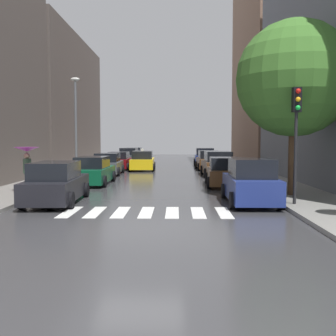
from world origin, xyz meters
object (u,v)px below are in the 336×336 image
at_px(parked_car_right_third, 218,164).
at_px(traffic_light_right_corner, 296,119).
at_px(lamp_post_left, 76,119).
at_px(parked_car_left_nearest, 56,184).
at_px(parked_car_right_nearest, 250,183).
at_px(street_tree_right, 294,79).
at_px(parked_car_left_fifth, 129,157).
at_px(parked_car_left_third, 108,164).
at_px(parked_car_left_fourth, 119,161).
at_px(taxi_midroad, 143,161).
at_px(pedestrian_foreground, 27,158).
at_px(parked_car_right_fifth, 205,157).
at_px(parked_car_right_second, 225,173).
at_px(parked_car_left_second, 93,171).
at_px(parked_car_left_sixth, 134,155).
at_px(parked_car_right_fourth, 209,161).

distance_m(parked_car_right_third, traffic_light_right_corner, 13.69).
distance_m(parked_car_right_third, lamp_post_left, 10.22).
relative_size(parked_car_right_third, traffic_light_right_corner, 1.08).
height_order(parked_car_left_nearest, parked_car_right_nearest, parked_car_right_nearest).
bearing_deg(street_tree_right, parked_car_right_third, 101.01).
xyz_separation_m(street_tree_right, lamp_post_left, (-11.62, 8.75, -1.24)).
relative_size(parked_car_left_fifth, traffic_light_right_corner, 0.95).
relative_size(parked_car_left_third, parked_car_right_nearest, 1.00).
xyz_separation_m(parked_car_left_nearest, parked_car_left_fourth, (-0.10, 18.42, -0.06)).
bearing_deg(taxi_midroad, pedestrian_foreground, 163.77).
height_order(taxi_midroad, traffic_light_right_corner, traffic_light_right_corner).
relative_size(pedestrian_foreground, lamp_post_left, 0.32).
distance_m(parked_car_left_fifth, parked_car_right_fifth, 7.61).
bearing_deg(parked_car_right_second, pedestrian_foreground, 114.10).
height_order(parked_car_left_second, parked_car_left_third, parked_car_left_second).
height_order(parked_car_right_fifth, traffic_light_right_corner, traffic_light_right_corner).
relative_size(parked_car_right_nearest, parked_car_right_fifth, 0.93).
relative_size(parked_car_left_sixth, taxi_midroad, 0.98).
xyz_separation_m(parked_car_left_second, parked_car_left_fourth, (-0.17, 11.68, -0.03)).
distance_m(parked_car_right_nearest, lamp_post_left, 14.36).
bearing_deg(parked_car_right_nearest, traffic_light_right_corner, -124.32).
distance_m(parked_car_left_second, parked_car_right_second, 7.45).
xyz_separation_m(parked_car_right_third, parked_car_right_fifth, (-0.11, 11.38, 0.00)).
xyz_separation_m(parked_car_left_sixth, lamp_post_left, (-1.72, -19.56, 3.11)).
xyz_separation_m(parked_car_left_second, parked_car_right_second, (7.42, -0.76, -0.00)).
bearing_deg(street_tree_right, parked_car_right_second, 117.83).
relative_size(parked_car_left_fourth, parked_car_left_sixth, 0.91).
xyz_separation_m(parked_car_left_fourth, taxi_midroad, (2.10, -0.88, 0.04)).
bearing_deg(parked_car_right_nearest, parked_car_left_fifth, 17.95).
distance_m(parked_car_left_sixth, parked_car_right_third, 19.14).
height_order(parked_car_right_second, lamp_post_left, lamp_post_left).
relative_size(parked_car_left_nearest, parked_car_left_fourth, 1.14).
bearing_deg(street_tree_right, taxi_midroad, 116.08).
distance_m(parked_car_right_nearest, pedestrian_foreground, 10.07).
bearing_deg(traffic_light_right_corner, taxi_midroad, 111.26).
xyz_separation_m(parked_car_left_nearest, pedestrian_foreground, (-2.00, 2.18, 0.93)).
xyz_separation_m(parked_car_right_fourth, lamp_post_left, (-9.36, -8.04, 3.13)).
bearing_deg(parked_car_left_nearest, parked_car_left_fifth, -2.64).
distance_m(parked_car_left_fourth, pedestrian_foreground, 16.38).
bearing_deg(parked_car_right_fifth, parked_car_left_third, 145.09).
bearing_deg(traffic_light_right_corner, parked_car_right_third, 96.34).
xyz_separation_m(parked_car_left_second, street_tree_right, (9.79, -5.26, 4.39)).
xyz_separation_m(parked_car_right_fifth, taxi_midroad, (-5.65, -6.16, -0.05)).
distance_m(parked_car_left_sixth, parked_car_right_nearest, 30.86).
bearing_deg(parked_car_left_nearest, parked_car_right_nearest, -92.87).
height_order(parked_car_left_nearest, traffic_light_right_corner, traffic_light_right_corner).
bearing_deg(parked_car_left_third, parked_car_left_sixth, -1.63).
xyz_separation_m(parked_car_left_nearest, parked_car_left_fifth, (0.07, 24.34, 0.03)).
xyz_separation_m(parked_car_left_fifth, pedestrian_foreground, (-2.06, -22.16, 0.90)).
height_order(parked_car_left_sixth, traffic_light_right_corner, traffic_light_right_corner).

